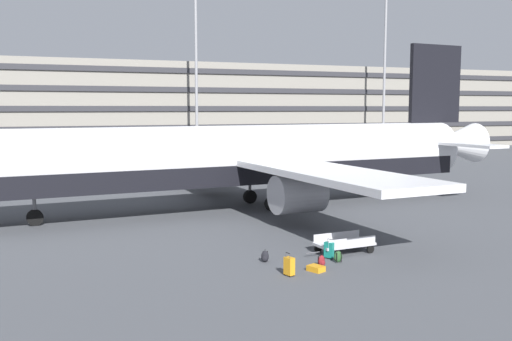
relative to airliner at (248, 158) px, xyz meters
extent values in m
plane|color=#424449|center=(-4.95, 0.42, -3.27)|extent=(600.00, 600.00, 0.00)
cube|color=gray|center=(-4.95, 49.43, 3.13)|extent=(153.05, 14.75, 12.81)
cube|color=#2D2D33|center=(-4.95, 41.95, -1.99)|extent=(151.52, 0.24, 0.70)
cube|color=#2D2D33|center=(-4.95, 41.95, 0.57)|extent=(151.52, 0.24, 0.70)
cube|color=#2D2D33|center=(-4.95, 41.95, 3.13)|extent=(151.52, 0.24, 0.70)
cube|color=#2D2D33|center=(-4.95, 41.95, 5.69)|extent=(151.52, 0.24, 0.70)
cube|color=#2D2D33|center=(-4.95, 41.95, 8.26)|extent=(151.52, 0.24, 0.70)
cylinder|color=silver|center=(-0.41, -0.03, 0.19)|extent=(33.44, 6.27, 3.88)
cube|color=black|center=(-0.41, -0.03, -0.88)|extent=(32.10, 6.09, 1.24)
cone|color=silver|center=(17.53, 1.27, 0.48)|extent=(4.87, 3.43, 3.11)
cube|color=black|center=(15.57, 1.12, 5.04)|extent=(4.67, 0.69, 5.82)
cube|color=silver|center=(15.44, -2.58, 0.68)|extent=(2.21, 5.94, 0.20)
cube|color=silver|center=(14.91, 4.77, 0.68)|extent=(2.21, 5.94, 0.20)
cube|color=silver|center=(1.23, -8.86, -0.10)|extent=(5.39, 14.24, 0.36)
cube|color=silver|center=(-0.05, 8.94, -0.10)|extent=(5.39, 14.24, 0.36)
cylinder|color=#9E9EA3|center=(0.55, -6.39, -1.47)|extent=(2.92, 2.33, 2.14)
cylinder|color=#9E9EA3|center=(-0.37, 6.40, -1.47)|extent=(2.92, 2.33, 2.14)
cylinder|color=black|center=(-13.01, -0.94, -2.82)|extent=(0.92, 0.41, 0.90)
cylinder|color=slate|center=(-13.01, -0.94, -2.06)|extent=(0.20, 0.20, 1.52)
cylinder|color=black|center=(1.04, -1.58, -2.82)|extent=(0.92, 0.41, 0.90)
cylinder|color=slate|center=(1.04, -1.58, -2.06)|extent=(0.20, 0.20, 1.52)
cylinder|color=black|center=(0.80, 1.71, -2.82)|extent=(0.92, 0.41, 0.90)
cylinder|color=slate|center=(0.80, 1.71, -2.06)|extent=(0.20, 0.20, 1.52)
cylinder|color=gray|center=(6.72, 36.52, 9.65)|extent=(0.36, 0.36, 25.85)
cylinder|color=gray|center=(34.82, 36.52, 8.80)|extent=(0.36, 0.36, 24.15)
cube|color=orange|center=(-2.56, -14.62, -3.16)|extent=(0.67, 0.76, 0.23)
cube|color=black|center=(-2.69, -14.30, -3.16)|extent=(0.23, 0.12, 0.02)
cube|color=#147266|center=(-1.14, -13.10, -2.89)|extent=(0.39, 0.45, 0.67)
cylinder|color=#333338|center=(-1.03, -13.16, -2.49)|extent=(0.02, 0.02, 0.12)
cylinder|color=#333338|center=(-1.15, -12.97, -2.49)|extent=(0.02, 0.02, 0.12)
cube|color=black|center=(-1.09, -13.06, -2.42)|extent=(0.14, 0.20, 0.02)
cylinder|color=black|center=(-1.12, -13.28, -3.25)|extent=(0.05, 0.04, 0.05)
cylinder|color=black|center=(-1.30, -13.00, -3.25)|extent=(0.05, 0.04, 0.05)
cylinder|color=black|center=(-0.99, -13.19, -3.25)|extent=(0.05, 0.04, 0.05)
cylinder|color=black|center=(-1.16, -12.92, -3.25)|extent=(0.05, 0.04, 0.05)
cube|color=orange|center=(-3.82, -14.80, -2.88)|extent=(0.37, 0.46, 0.69)
cylinder|color=#333338|center=(-3.93, -14.72, -2.44)|extent=(0.02, 0.02, 0.19)
cylinder|color=#333338|center=(-3.86, -14.93, -2.44)|extent=(0.02, 0.02, 0.19)
cube|color=black|center=(-3.90, -14.82, -2.35)|extent=(0.09, 0.22, 0.02)
cylinder|color=black|center=(-3.77, -14.62, -3.25)|extent=(0.05, 0.03, 0.05)
cylinder|color=black|center=(-3.68, -14.92, -3.25)|extent=(0.05, 0.03, 0.05)
cylinder|color=black|center=(-3.97, -14.68, -3.25)|extent=(0.05, 0.03, 0.05)
cylinder|color=black|center=(-3.87, -14.98, -3.25)|extent=(0.05, 0.03, 0.05)
ellipsoid|color=maroon|center=(-2.06, -14.15, -3.03)|extent=(0.39, 0.32, 0.49)
ellipsoid|color=maroon|center=(-2.03, -14.24, -3.10)|extent=(0.25, 0.17, 0.22)
torus|color=black|center=(-2.07, -14.12, -2.77)|extent=(0.08, 0.04, 0.08)
cube|color=black|center=(-2.01, -14.03, -3.03)|extent=(0.04, 0.04, 0.42)
cube|color=black|center=(-2.18, -14.09, -3.03)|extent=(0.04, 0.04, 0.42)
ellipsoid|color=black|center=(-3.95, -12.62, -3.02)|extent=(0.39, 0.35, 0.50)
ellipsoid|color=black|center=(-4.00, -12.70, -3.10)|extent=(0.25, 0.20, 0.22)
torus|color=black|center=(-3.94, -12.59, -2.77)|extent=(0.08, 0.05, 0.08)
cube|color=black|center=(-3.83, -12.58, -3.02)|extent=(0.04, 0.04, 0.42)
cube|color=black|center=(-3.98, -12.49, -3.02)|extent=(0.04, 0.04, 0.42)
ellipsoid|color=#264C26|center=(-1.07, -13.78, -3.03)|extent=(0.40, 0.29, 0.49)
ellipsoid|color=#264C26|center=(-1.06, -13.68, -3.10)|extent=(0.27, 0.15, 0.22)
torus|color=black|center=(-1.08, -13.82, -2.77)|extent=(0.08, 0.03, 0.08)
cube|color=black|center=(-1.19, -13.87, -3.03)|extent=(0.04, 0.03, 0.42)
cube|color=black|center=(-0.99, -13.90, -3.03)|extent=(0.04, 0.03, 0.42)
cube|color=#B7B7BC|center=(-0.02, -12.47, -2.85)|extent=(2.68, 1.46, 0.12)
cylinder|color=#4C4C51|center=(-1.67, -12.57, -3.09)|extent=(0.70, 0.09, 0.05)
cube|color=#B7B7BC|center=(0.02, -13.08, -2.65)|extent=(2.47, 0.20, 0.40)
cube|color=#B7B7BC|center=(-0.06, -11.85, -2.65)|extent=(2.47, 0.20, 0.40)
cylinder|color=black|center=(-1.02, -13.09, -3.09)|extent=(0.37, 0.12, 0.36)
cylinder|color=black|center=(-1.09, -11.98, -3.09)|extent=(0.37, 0.12, 0.36)
cylinder|color=black|center=(1.05, -12.95, -3.09)|extent=(0.37, 0.12, 0.36)
cylinder|color=black|center=(0.98, -11.85, -3.09)|extent=(0.37, 0.12, 0.36)
camera|label=1|loc=(-12.95, -34.56, 3.27)|focal=40.12mm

